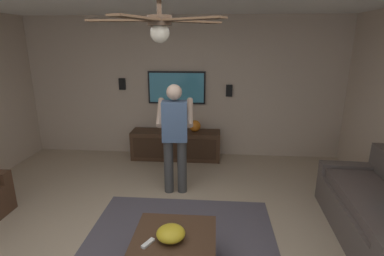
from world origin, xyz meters
TOP-DOWN VIEW (x-y plane):
  - wall_back_tv at (3.20, 0.00)m, footprint 0.10×6.28m
  - couch at (0.56, -2.54)m, footprint 1.94×0.96m
  - coffee_table at (-0.23, -0.25)m, footprint 1.00×0.80m
  - media_console at (2.86, 0.12)m, footprint 0.45×1.70m
  - tv at (3.10, 0.12)m, footprint 0.05×1.10m
  - person_standing at (1.54, -0.04)m, footprint 0.56×0.57m
  - bowl at (-0.15, -0.23)m, footprint 0.28×0.28m
  - remote_white at (-0.24, -0.03)m, footprint 0.15×0.11m
  - vase_round at (2.89, -0.24)m, footprint 0.22×0.22m
  - wall_speaker_left at (3.12, -0.88)m, footprint 0.06×0.12m
  - wall_speaker_right at (3.12, 1.19)m, footprint 0.06×0.12m
  - ceiling_fan at (0.01, -0.16)m, footprint 1.19×1.15m

SIDE VIEW (x-z plane):
  - media_console at x=2.86m, z-range 0.00..0.55m
  - coffee_table at x=-0.23m, z-range 0.10..0.50m
  - couch at x=0.56m, z-range -0.12..0.75m
  - remote_white at x=-0.24m, z-range 0.40..0.42m
  - bowl at x=-0.15m, z-range 0.40..0.52m
  - vase_round at x=2.89m, z-range 0.55..0.77m
  - person_standing at x=1.54m, z-range 0.11..1.75m
  - wall_speaker_left at x=3.12m, z-range 1.20..1.42m
  - wall_back_tv at x=3.20m, z-range 0.00..2.67m
  - tv at x=3.10m, z-range 1.04..1.66m
  - wall_speaker_right at x=3.12m, z-range 1.30..1.52m
  - ceiling_fan at x=0.01m, z-range 2.12..2.58m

